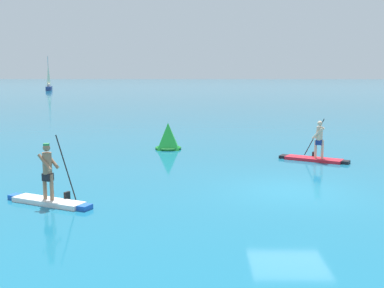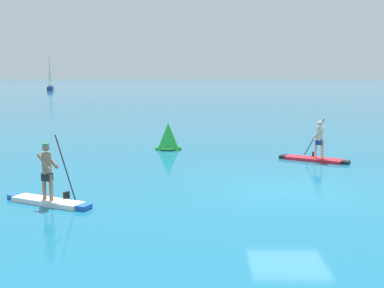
% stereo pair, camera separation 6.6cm
% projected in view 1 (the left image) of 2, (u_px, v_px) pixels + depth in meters
% --- Properties ---
extents(ground, '(440.00, 440.00, 0.00)m').
position_uv_depth(ground, '(290.00, 190.00, 15.35)').
color(ground, '#196B8C').
extents(paddleboarder_near_left, '(2.76, 1.53, 1.98)m').
position_uv_depth(paddleboarder_near_left, '(49.00, 191.00, 13.72)').
color(paddleboarder_near_left, white).
rests_on(paddleboarder_near_left, ground).
extents(paddleboarder_mid_center, '(2.81, 1.87, 1.80)m').
position_uv_depth(paddleboarder_mid_center, '(315.00, 153.00, 20.41)').
color(paddleboarder_mid_center, red).
rests_on(paddleboarder_mid_center, ground).
extents(race_marker_buoy, '(1.49, 1.49, 1.30)m').
position_uv_depth(race_marker_buoy, '(168.00, 137.00, 23.38)').
color(race_marker_buoy, green).
rests_on(race_marker_buoy, ground).
extents(sailboat_left_horizon, '(1.95, 4.45, 6.72)m').
position_uv_depth(sailboat_left_horizon, '(49.00, 86.00, 95.15)').
color(sailboat_left_horizon, navy).
rests_on(sailboat_left_horizon, ground).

